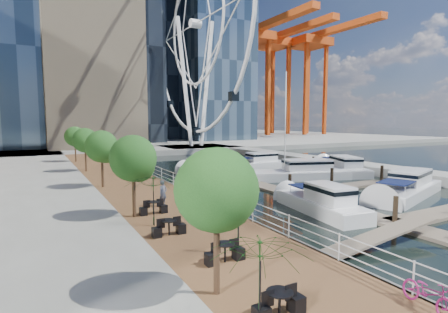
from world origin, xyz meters
TOP-DOWN VIEW (x-y plane):
  - ground at (0.00, 0.00)m, footprint 520.00×520.00m
  - boardwalk at (-9.00, 15.00)m, footprint 6.00×60.00m
  - seawall at (-6.00, 15.00)m, footprint 0.25×60.00m
  - land_far at (0.00, 102.00)m, footprint 200.00×114.00m
  - breakwater at (20.00, 20.00)m, footprint 4.00×60.00m
  - pier at (14.00, 52.00)m, footprint 14.00×12.00m
  - railing at (-6.10, 15.00)m, footprint 0.10×60.00m
  - floating_docks at (7.97, 9.98)m, footprint 16.00×34.00m
  - ferris_wheel at (14.00, 52.00)m, footprint 5.80×45.60m
  - port_cranes at (67.67, 95.67)m, footprint 40.00×52.00m
  - street_trees at (-11.40, 14.00)m, footprint 2.60×42.60m
  - cafe_tables at (-10.40, -2.00)m, footprint 2.50×13.70m
  - yacht_foreground at (11.06, 2.74)m, footprint 11.82×6.37m
  - bicycle at (-6.50, -9.72)m, footprint 1.00×1.90m
  - pedestrian_near at (-9.19, 5.56)m, footprint 0.71×0.60m
  - pedestrian_mid at (-8.25, 19.32)m, footprint 1.15×1.20m
  - pedestrian_far at (-8.66, 33.35)m, footprint 1.14×1.05m
  - moored_yachts at (8.51, 13.44)m, footprint 21.74×33.58m
  - cafe_seating at (-10.44, -2.83)m, footprint 5.55×13.53m

SIDE VIEW (x-z plane):
  - ground at x=0.00m, z-range 0.00..0.00m
  - yacht_foreground at x=11.06m, z-range -1.07..1.07m
  - moored_yachts at x=8.51m, z-range -5.75..5.75m
  - floating_docks at x=7.97m, z-range -0.81..1.79m
  - boardwalk at x=-9.00m, z-range 0.00..1.00m
  - seawall at x=-6.00m, z-range 0.00..1.00m
  - land_far at x=0.00m, z-range 0.00..1.00m
  - breakwater at x=20.00m, z-range 0.00..1.00m
  - pier at x=14.00m, z-range 0.00..1.00m
  - cafe_tables at x=-10.40m, z-range 1.00..1.74m
  - bicycle at x=-6.50m, z-range 1.00..1.95m
  - railing at x=-6.10m, z-range 1.00..2.05m
  - pedestrian_near at x=-9.19m, z-range 1.00..2.64m
  - pedestrian_far at x=-8.66m, z-range 1.00..2.87m
  - pedestrian_mid at x=-8.25m, z-range 1.00..2.96m
  - cafe_seating at x=-10.44m, z-range 0.94..3.58m
  - street_trees at x=-11.40m, z-range 1.99..6.59m
  - port_cranes at x=67.67m, z-range 1.00..39.00m
  - ferris_wheel at x=14.00m, z-range 2.02..49.82m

